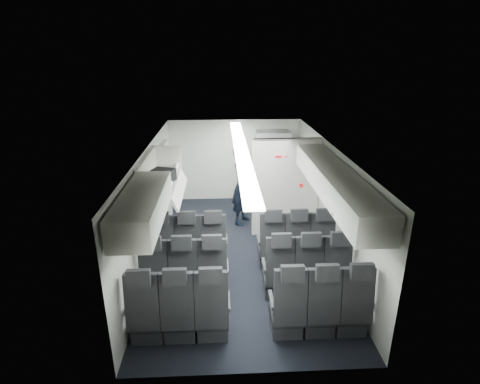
{
  "coord_description": "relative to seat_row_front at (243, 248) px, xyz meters",
  "views": [
    {
      "loc": [
        -0.36,
        -6.57,
        3.76
      ],
      "look_at": [
        0.0,
        0.4,
        1.15
      ],
      "focal_mm": 28.0,
      "sensor_mm": 36.0,
      "label": 1
    }
  ],
  "objects": [
    {
      "name": "flight_attendant",
      "position": [
        0.11,
        2.0,
        0.51
      ],
      "size": [
        0.68,
        0.79,
        1.84
      ],
      "primitive_type": "imported",
      "rotation": [
        0.0,
        0.0,
        1.14
      ],
      "color": "black",
      "rests_on": "ground"
    },
    {
      "name": "overhead_bin_right_front",
      "position": [
        1.4,
        0.28,
        1.46
      ],
      "size": [
        0.53,
        1.7,
        0.4
      ],
      "color": "silver",
      "rests_on": "cabin_shell"
    },
    {
      "name": "bulkhead_partition",
      "position": [
        0.98,
        1.33,
        0.67
      ],
      "size": [
        1.4,
        0.15,
        2.13
      ],
      "color": "silver",
      "rests_on": "cabin_shell"
    },
    {
      "name": "boarding_door",
      "position": [
        -1.64,
        2.09,
        0.55
      ],
      "size": [
        0.12,
        1.27,
        1.86
      ],
      "color": "silver",
      "rests_on": "cabin_shell"
    },
    {
      "name": "carry_on_bag",
      "position": [
        -1.36,
        0.15,
        1.37
      ],
      "size": [
        0.43,
        0.36,
        0.22
      ],
      "primitive_type": "cube",
      "rotation": [
        0.0,
        0.0,
        -0.3
      ],
      "color": "black",
      "rests_on": "overhead_bin_left_front_open"
    },
    {
      "name": "papers",
      "position": [
        0.3,
        1.95,
        0.67
      ],
      "size": [
        0.2,
        0.09,
        0.15
      ],
      "primitive_type": "cube",
      "rotation": [
        0.0,
        0.0,
        0.36
      ],
      "color": "white",
      "rests_on": "flight_attendant"
    },
    {
      "name": "overhead_bin_right_rear",
      "position": [
        1.4,
        -1.47,
        1.46
      ],
      "size": [
        0.53,
        1.8,
        0.4
      ],
      "color": "silver",
      "rests_on": "cabin_shell"
    },
    {
      "name": "overhead_bin_left_front_open",
      "position": [
        -1.44,
        0.28,
        1.33
      ],
      "size": [
        0.64,
        1.7,
        0.72
      ],
      "color": "#9E9E93",
      "rests_on": "cabin_shell"
    },
    {
      "name": "seat_row_rear",
      "position": [
        0.0,
        -1.8,
        0.0
      ],
      "size": [
        3.33,
        0.56,
        1.24
      ],
      "color": "black",
      "rests_on": "cabin_shell"
    },
    {
      "name": "cabin_shell",
      "position": [
        0.0,
        0.53,
        0.72
      ],
      "size": [
        3.41,
        6.01,
        2.16
      ],
      "color": "black",
      "rests_on": "ground"
    },
    {
      "name": "overhead_bin_left_rear",
      "position": [
        -1.4,
        -1.47,
        1.46
      ],
      "size": [
        0.53,
        1.8,
        0.4
      ],
      "color": "silver",
      "rests_on": "cabin_shell"
    },
    {
      "name": "seat_row_mid",
      "position": [
        0.0,
        -0.9,
        0.0
      ],
      "size": [
        3.33,
        0.56,
        1.24
      ],
      "color": "black",
      "rests_on": "cabin_shell"
    },
    {
      "name": "galley_unit",
      "position": [
        0.95,
        3.25,
        0.55
      ],
      "size": [
        0.85,
        0.52,
        1.9
      ],
      "color": "#939399",
      "rests_on": "cabin_shell"
    },
    {
      "name": "seat_row_front",
      "position": [
        0.0,
        0.0,
        0.0
      ],
      "size": [
        3.33,
        0.56,
        1.24
      ],
      "color": "black",
      "rests_on": "cabin_shell"
    }
  ]
}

